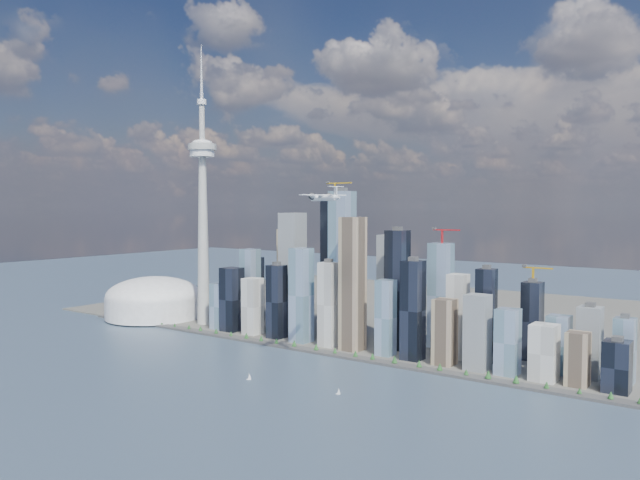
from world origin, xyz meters
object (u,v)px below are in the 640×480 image
Objects in this scene: dome_stadium at (154,300)px; airplane at (324,197)px; sailboat_west at (249,378)px; needle_tower at (203,207)px; sailboat_east at (338,392)px.

airplane is (563.03, -170.08, 210.81)m from dome_stadium.
airplane is 267.92m from sailboat_west.
needle_tower is at bearing 4.09° from dome_stadium.
sailboat_west is at bearing 179.77° from sailboat_east.
sailboat_west is 1.08× the size of sailboat_east.
sailboat_east is (136.92, 16.01, -0.22)m from sailboat_west.
needle_tower is 62.39× the size of sailboat_east.
dome_stadium is at bearing 153.82° from sailboat_east.
sailboat_west is 137.85m from sailboat_east.
sailboat_west is (-82.76, -61.87, -247.19)m from airplane.
needle_tower reaches higher than dome_stadium.
needle_tower reaches higher than airplane.
needle_tower is 577.10m from sailboat_east.
airplane is at bearing -16.81° from dome_stadium.
sailboat_west is (480.27, -231.95, -36.38)m from dome_stadium.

